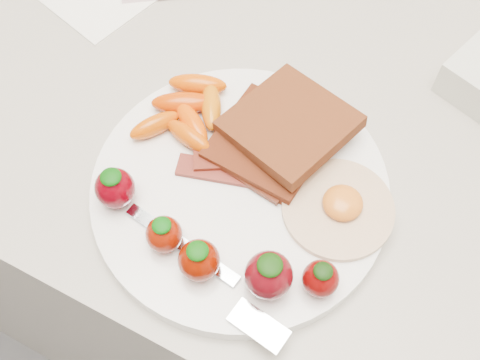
% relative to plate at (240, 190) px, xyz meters
% --- Properties ---
extents(counter, '(2.00, 0.60, 0.90)m').
position_rel_plate_xyz_m(counter, '(0.01, 0.15, -0.46)').
color(counter, gray).
rests_on(counter, ground).
extents(plate, '(0.27, 0.27, 0.02)m').
position_rel_plate_xyz_m(plate, '(0.00, 0.00, 0.00)').
color(plate, white).
rests_on(plate, counter).
extents(toast_lower, '(0.10, 0.10, 0.01)m').
position_rel_plate_xyz_m(toast_lower, '(0.01, 0.05, 0.02)').
color(toast_lower, '#411609').
rests_on(toast_lower, plate).
extents(toast_upper, '(0.13, 0.13, 0.02)m').
position_rel_plate_xyz_m(toast_upper, '(0.02, 0.07, 0.03)').
color(toast_upper, '#331205').
rests_on(toast_upper, toast_lower).
extents(fried_egg, '(0.12, 0.12, 0.02)m').
position_rel_plate_xyz_m(fried_egg, '(0.09, 0.02, 0.01)').
color(fried_egg, '#F4ECC8').
rests_on(fried_egg, plate).
extents(bacon_strips, '(0.11, 0.07, 0.01)m').
position_rel_plate_xyz_m(bacon_strips, '(-0.01, 0.01, 0.01)').
color(bacon_strips, '#451409').
rests_on(bacon_strips, plate).
extents(baby_carrots, '(0.08, 0.11, 0.02)m').
position_rel_plate_xyz_m(baby_carrots, '(-0.08, 0.04, 0.02)').
color(baby_carrots, '#B93600').
rests_on(baby_carrots, plate).
extents(strawberries, '(0.22, 0.06, 0.05)m').
position_rel_plate_xyz_m(strawberries, '(0.01, -0.07, 0.03)').
color(strawberries, '#540008').
rests_on(strawberries, plate).
extents(fork, '(0.17, 0.06, 0.00)m').
position_rel_plate_xyz_m(fork, '(0.02, -0.09, 0.01)').
color(fork, '#B1BCCC').
rests_on(fork, plate).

